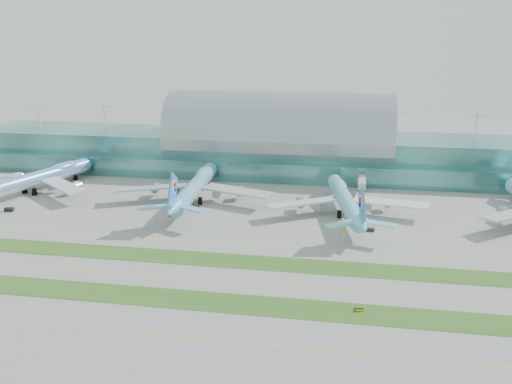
% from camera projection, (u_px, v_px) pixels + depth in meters
% --- Properties ---
extents(ground, '(700.00, 700.00, 0.00)m').
position_uv_depth(ground, '(227.00, 263.00, 188.75)').
color(ground, gray).
rests_on(ground, ground).
extents(terminal, '(340.00, 69.10, 36.00)m').
position_uv_depth(terminal, '(280.00, 146.00, 306.79)').
color(terminal, '#3D7A75').
rests_on(terminal, ground).
extents(grass_strip_near, '(420.00, 12.00, 0.08)m').
position_uv_depth(grass_strip_near, '(206.00, 301.00, 162.23)').
color(grass_strip_near, '#2D591E').
rests_on(grass_strip_near, ground).
extents(grass_strip_far, '(420.00, 12.00, 0.08)m').
position_uv_depth(grass_strip_far, '(229.00, 261.00, 190.64)').
color(grass_strip_far, '#2D591E').
rests_on(grass_strip_far, ground).
extents(taxiline_a, '(420.00, 0.35, 0.01)m').
position_uv_depth(taxiline_a, '(185.00, 337.00, 143.30)').
color(taxiline_a, yellow).
rests_on(taxiline_a, ground).
extents(taxiline_b, '(420.00, 0.35, 0.01)m').
position_uv_depth(taxiline_b, '(217.00, 281.00, 175.49)').
color(taxiline_b, yellow).
rests_on(taxiline_b, ground).
extents(taxiline_c, '(420.00, 0.35, 0.01)m').
position_uv_depth(taxiline_c, '(238.00, 244.00, 205.80)').
color(taxiline_c, yellow).
rests_on(taxiline_c, ground).
extents(taxiline_d, '(420.00, 0.35, 0.01)m').
position_uv_depth(taxiline_d, '(250.00, 224.00, 226.63)').
color(taxiline_d, yellow).
rests_on(taxiline_d, ground).
extents(airliner_a, '(68.73, 79.68, 22.44)m').
position_uv_depth(airliner_a, '(36.00, 178.00, 269.44)').
color(airliner_a, '#5A8CC6').
rests_on(airliner_a, ground).
extents(airliner_b, '(72.64, 82.50, 22.71)m').
position_uv_depth(airliner_b, '(195.00, 186.00, 254.85)').
color(airliner_b, '#65AEDF').
rests_on(airliner_b, ground).
extents(airliner_c, '(66.68, 76.59, 21.19)m').
position_uv_depth(airliner_c, '(345.00, 199.00, 236.64)').
color(airliner_c, '#6DD2F0').
rests_on(airliner_c, ground).
extents(gse_b, '(3.87, 2.15, 1.61)m').
position_uv_depth(gse_b, '(9.00, 209.00, 242.20)').
color(gse_b, black).
rests_on(gse_b, ground).
extents(gse_c, '(2.79, 1.58, 1.32)m').
position_uv_depth(gse_c, '(173.00, 215.00, 235.54)').
color(gse_c, black).
rests_on(gse_c, ground).
extents(gse_d, '(3.98, 1.88, 1.73)m').
position_uv_depth(gse_d, '(196.00, 207.00, 245.11)').
color(gse_d, black).
rests_on(gse_d, ground).
extents(gse_e, '(3.78, 2.44, 1.36)m').
position_uv_depth(gse_e, '(349.00, 223.00, 225.79)').
color(gse_e, '#D4990C').
rests_on(gse_e, ground).
extents(gse_f, '(3.56, 2.42, 1.24)m').
position_uv_depth(gse_f, '(370.00, 230.00, 218.45)').
color(gse_f, black).
rests_on(gse_f, ground).
extents(taxiway_sign_east, '(2.49, 0.69, 1.05)m').
position_uv_depth(taxiway_sign_east, '(359.00, 310.00, 156.16)').
color(taxiway_sign_east, black).
rests_on(taxiway_sign_east, ground).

